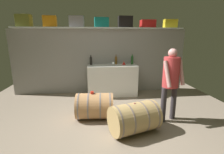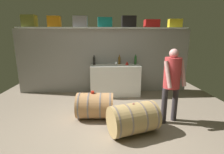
{
  "view_description": "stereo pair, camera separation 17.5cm",
  "coord_description": "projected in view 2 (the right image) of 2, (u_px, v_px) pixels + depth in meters",
  "views": [
    {
      "loc": [
        -0.23,
        -2.74,
        1.76
      ],
      "look_at": [
        0.13,
        0.53,
        0.98
      ],
      "focal_mm": 26.6,
      "sensor_mm": 36.0,
      "label": 1
    },
    {
      "loc": [
        -0.06,
        -2.75,
        1.76
      ],
      "look_at": [
        0.13,
        0.53,
        0.98
      ],
      "focal_mm": 26.6,
      "sensor_mm": 36.0,
      "label": 2
    }
  ],
  "objects": [
    {
      "name": "high_shelf_board",
      "position": [
        104.0,
        28.0,
        4.98
      ],
      "size": [
        5.04,
        0.4,
        0.03
      ],
      "primitive_type": "cube",
      "color": "silver",
      "rests_on": "back_wall_panel"
    },
    {
      "name": "wine_bottle_amber",
      "position": [
        119.0,
        60.0,
        5.24
      ],
      "size": [
        0.08,
        0.08,
        0.3
      ],
      "color": "brown",
      "rests_on": "work_cabinet"
    },
    {
      "name": "toolcase_red",
      "position": [
        152.0,
        24.0,
        5.03
      ],
      "size": [
        0.43,
        0.29,
        0.23
      ],
      "primitive_type": "cube",
      "rotation": [
        0.0,
        0.0,
        -0.0
      ],
      "color": "red",
      "rests_on": "high_shelf_board"
    },
    {
      "name": "wine_bottle_green",
      "position": [
        136.0,
        60.0,
        5.18
      ],
      "size": [
        0.07,
        0.07,
        0.31
      ],
      "color": "#275C26",
      "rests_on": "work_cabinet"
    },
    {
      "name": "back_wall_panel",
      "position": [
        104.0,
        61.0,
        5.36
      ],
      "size": [
        5.47,
        0.1,
        2.02
      ],
      "primitive_type": "cube",
      "color": "gray",
      "rests_on": "ground"
    },
    {
      "name": "toolcase_orange",
      "position": [
        54.0,
        22.0,
        4.86
      ],
      "size": [
        0.38,
        0.23,
        0.31
      ],
      "primitive_type": "cube",
      "rotation": [
        0.0,
        0.0,
        0.07
      ],
      "color": "orange",
      "rests_on": "high_shelf_board"
    },
    {
      "name": "work_cabinet",
      "position": [
        115.0,
        80.0,
        5.15
      ],
      "size": [
        1.5,
        0.6,
        0.94
      ],
      "primitive_type": "cube",
      "color": "white",
      "rests_on": "ground"
    },
    {
      "name": "red_funnel",
      "position": [
        127.0,
        63.0,
        5.1
      ],
      "size": [
        0.11,
        0.11,
        0.11
      ],
      "primitive_type": "cone",
      "color": "red",
      "rests_on": "work_cabinet"
    },
    {
      "name": "winemaker_pouring",
      "position": [
        172.0,
        79.0,
        3.36
      ],
      "size": [
        0.5,
        0.44,
        1.55
      ],
      "rotation": [
        0.0,
        0.0,
        -2.82
      ],
      "color": "#352F33",
      "rests_on": "ground"
    },
    {
      "name": "toolcase_teal",
      "position": [
        105.0,
        22.0,
        4.94
      ],
      "size": [
        0.43,
        0.23,
        0.29
      ],
      "primitive_type": "cube",
      "rotation": [
        0.0,
        0.0,
        0.08
      ],
      "color": "#138078",
      "rests_on": "high_shelf_board"
    },
    {
      "name": "toolcase_black",
      "position": [
        129.0,
        22.0,
        4.98
      ],
      "size": [
        0.42,
        0.27,
        0.33
      ],
      "primitive_type": "cube",
      "rotation": [
        0.0,
        0.0,
        0.01
      ],
      "color": "black",
      "rests_on": "high_shelf_board"
    },
    {
      "name": "wine_barrel_near",
      "position": [
        95.0,
        105.0,
        3.68
      ],
      "size": [
        0.83,
        0.62,
        0.58
      ],
      "rotation": [
        0.0,
        0.0,
        -0.06
      ],
      "color": "tan",
      "rests_on": "ground"
    },
    {
      "name": "toolcase_olive",
      "position": [
        29.0,
        21.0,
        4.81
      ],
      "size": [
        0.41,
        0.28,
        0.34
      ],
      "primitive_type": "cube",
      "rotation": [
        0.0,
        0.0,
        -0.08
      ],
      "color": "olive",
      "rests_on": "high_shelf_board"
    },
    {
      "name": "wine_glass",
      "position": [
        116.0,
        63.0,
        4.86
      ],
      "size": [
        0.07,
        0.07,
        0.13
      ],
      "color": "white",
      "rests_on": "work_cabinet"
    },
    {
      "name": "wine_bottle_dark",
      "position": [
        94.0,
        60.0,
        5.1
      ],
      "size": [
        0.08,
        0.08,
        0.3
      ],
      "color": "black",
      "rests_on": "work_cabinet"
    },
    {
      "name": "toolcase_yellow",
      "position": [
        175.0,
        23.0,
        5.07
      ],
      "size": [
        0.41,
        0.24,
        0.25
      ],
      "primitive_type": "cube",
      "rotation": [
        0.0,
        0.0,
        -0.07
      ],
      "color": "yellow",
      "rests_on": "high_shelf_board"
    },
    {
      "name": "ground_plane",
      "position": [
        106.0,
        119.0,
        3.71
      ],
      "size": [
        6.67,
        8.38,
        0.02
      ],
      "primitive_type": "cube",
      "color": "gray"
    },
    {
      "name": "toolcase_grey",
      "position": [
        80.0,
        22.0,
        4.9
      ],
      "size": [
        0.43,
        0.22,
        0.32
      ],
      "primitive_type": "cube",
      "rotation": [
        0.0,
        0.0,
        -0.05
      ],
      "color": "gray",
      "rests_on": "high_shelf_board"
    },
    {
      "name": "wine_barrel_far",
      "position": [
        133.0,
        118.0,
        3.09
      ],
      "size": [
        1.01,
        0.81,
        0.59
      ],
      "rotation": [
        0.0,
        0.0,
        0.31
      ],
      "color": "tan",
      "rests_on": "ground"
    },
    {
      "name": "tasting_cup",
      "position": [
        93.0,
        92.0,
        3.61
      ],
      "size": [
        0.07,
        0.07,
        0.05
      ],
      "primitive_type": "cylinder",
      "color": "red",
      "rests_on": "wine_barrel_near"
    }
  ]
}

